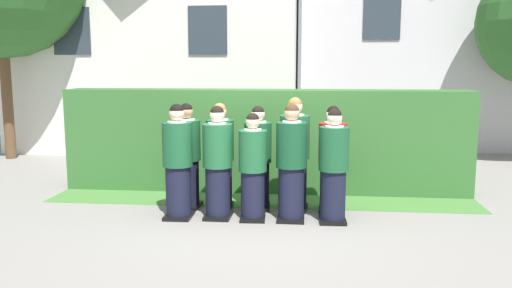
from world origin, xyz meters
TOP-DOWN VIEW (x-y plane):
  - ground_plane at (0.00, 0.00)m, footprint 60.00×60.00m
  - student_front_row_0 at (-1.10, -0.03)m, footprint 0.43×0.47m
  - student_front_row_1 at (-0.53, 0.03)m, footprint 0.42×0.47m
  - student_front_row_2 at (-0.02, -0.01)m, footprint 0.40×0.46m
  - student_front_row_3 at (0.53, 0.03)m, footprint 0.43×0.52m
  - student_front_row_4 at (1.12, -0.00)m, footprint 0.42×0.47m
  - student_rear_row_0 at (-1.09, 0.52)m, footprint 0.42×0.48m
  - student_rear_row_1 at (-0.58, 0.55)m, footprint 0.42×0.52m
  - student_rear_row_2 at (-0.00, 0.57)m, footprint 0.41×0.48m
  - student_rear_row_3 at (0.56, 0.57)m, footprint 0.45×0.55m
  - student_in_red_blazer at (1.12, 0.56)m, footprint 0.41×0.48m
  - hedge at (0.00, 1.82)m, footprint 7.00×0.70m
  - school_building_main at (4.12, 8.15)m, footprint 7.57×4.24m
  - school_building_annex at (-3.19, 6.72)m, footprint 7.66×4.03m
  - lawn_strip at (0.00, 1.02)m, footprint 7.00×0.90m

SIDE VIEW (x-z plane):
  - ground_plane at x=0.00m, z-range 0.00..0.00m
  - lawn_strip at x=0.00m, z-range 0.00..0.01m
  - student_front_row_2 at x=-0.02m, z-range -0.04..1.49m
  - student_rear_row_2 at x=0.00m, z-range -0.04..1.55m
  - student_in_red_blazer at x=1.12m, z-range -0.04..1.56m
  - student_front_row_4 at x=1.12m, z-range -0.04..1.56m
  - student_rear_row_0 at x=-1.09m, z-range -0.04..1.58m
  - student_rear_row_1 at x=-0.58m, z-range -0.04..1.59m
  - student_front_row_1 at x=-0.53m, z-range -0.04..1.59m
  - student_front_row_0 at x=-1.10m, z-range -0.04..1.61m
  - student_front_row_3 at x=0.53m, z-range -0.04..1.63m
  - student_rear_row_3 at x=0.56m, z-range -0.04..1.68m
  - hedge at x=0.00m, z-range 0.00..1.77m
  - school_building_annex at x=-3.19m, z-range 0.09..7.06m
  - school_building_main at x=4.12m, z-range 0.10..7.66m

